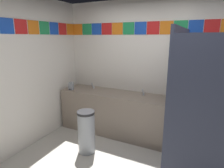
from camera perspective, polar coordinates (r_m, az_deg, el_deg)
name	(u,v)px	position (r m, az deg, el deg)	size (l,w,h in m)	color
wall_back	(158,70)	(3.66, 13.60, 4.26)	(3.75, 0.09, 2.57)	silver
wall_side	(11,76)	(3.35, -28.05, 2.11)	(0.09, 3.17, 2.57)	silver
vanity_counter	(115,112)	(3.82, 0.79, -8.52)	(2.18, 0.60, 0.82)	gray
faucet_left	(93,86)	(4.00, -5.72, -0.67)	(0.04, 0.10, 0.14)	silver
faucet_right	(143,93)	(3.57, 9.38, -2.62)	(0.04, 0.10, 0.14)	silver
soap_dispenser	(71,86)	(3.98, -12.21, -0.60)	(0.09, 0.09, 0.16)	gray
stall_divider	(186,109)	(2.59, 21.41, -6.98)	(0.92, 1.60, 2.00)	#33384C
toilet	(220,144)	(3.43, 29.80, -15.44)	(0.39, 0.49, 0.74)	white
trash_bin	(86,132)	(3.25, -7.70, -14.04)	(0.29, 0.29, 0.72)	#999EA3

